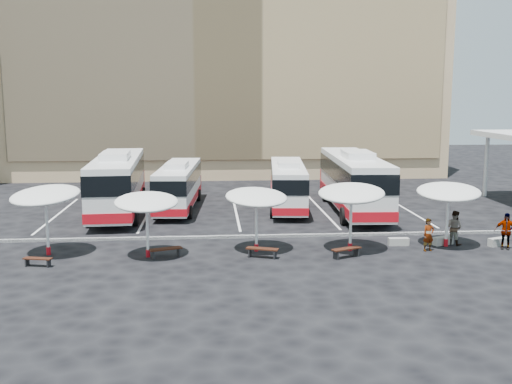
{
  "coord_description": "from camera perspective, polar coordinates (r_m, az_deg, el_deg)",
  "views": [
    {
      "loc": [
        -1.71,
        -32.35,
        8.04
      ],
      "look_at": [
        1.0,
        3.0,
        2.2
      ],
      "focal_mm": 42.0,
      "sensor_mm": 36.0,
      "label": 1
    }
  ],
  "objects": [
    {
      "name": "sunshade_0",
      "position": [
        31.53,
        -19.43,
        -0.33
      ],
      "size": [
        4.43,
        4.45,
        3.57
      ],
      "rotation": [
        0.0,
        0.0,
        -0.38
      ],
      "color": "white",
      "rests_on": "ground"
    },
    {
      "name": "curb_divider",
      "position": [
        33.84,
        -1.37,
        -4.26
      ],
      "size": [
        34.0,
        0.25,
        0.15
      ],
      "primitive_type": "cube",
      "color": "black",
      "rests_on": "ground"
    },
    {
      "name": "bus_1",
      "position": [
        42.4,
        -7.37,
        0.73
      ],
      "size": [
        3.03,
        10.84,
        3.4
      ],
      "rotation": [
        0.0,
        0.0,
        -0.07
      ],
      "color": "white",
      "rests_on": "ground"
    },
    {
      "name": "sunshade_2",
      "position": [
        30.46,
        0.04,
        -0.51
      ],
      "size": [
        3.89,
        3.92,
        3.32
      ],
      "rotation": [
        0.0,
        0.0,
        0.26
      ],
      "color": "white",
      "rests_on": "ground"
    },
    {
      "name": "sunshade_4",
      "position": [
        33.02,
        17.87,
        -0.01
      ],
      "size": [
        4.17,
        4.19,
        3.45
      ],
      "rotation": [
        0.0,
        0.0,
        -0.32
      ],
      "color": "white",
      "rests_on": "ground"
    },
    {
      "name": "sunshade_3",
      "position": [
        30.9,
        9.08,
        -0.13
      ],
      "size": [
        4.24,
        4.27,
        3.54
      ],
      "rotation": [
        0.0,
        0.0,
        -0.3
      ],
      "color": "white",
      "rests_on": "ground"
    },
    {
      "name": "sandstone_building",
      "position": [
        64.4,
        -2.93,
        13.42
      ],
      "size": [
        42.0,
        18.25,
        29.6
      ],
      "color": "tan",
      "rests_on": "ground"
    },
    {
      "name": "bus_0",
      "position": [
        41.71,
        -13.02,
        1.02
      ],
      "size": [
        3.63,
        13.5,
        4.24
      ],
      "rotation": [
        0.0,
        0.0,
        0.05
      ],
      "color": "white",
      "rests_on": "ground"
    },
    {
      "name": "sunshade_1",
      "position": [
        29.84,
        -10.39,
        -0.95
      ],
      "size": [
        3.54,
        3.57,
        3.27
      ],
      "rotation": [
        0.0,
        0.0,
        0.14
      ],
      "color": "white",
      "rests_on": "ground"
    },
    {
      "name": "bus_2",
      "position": [
        42.43,
        3.04,
        0.83
      ],
      "size": [
        3.3,
        11.02,
        3.44
      ],
      "rotation": [
        0.0,
        0.0,
        -0.09
      ],
      "color": "white",
      "rests_on": "ground"
    },
    {
      "name": "passenger_2",
      "position": [
        33.84,
        22.69,
        -3.45
      ],
      "size": [
        1.22,
        0.93,
        1.93
      ],
      "primitive_type": "imported",
      "rotation": [
        0.0,
        0.0,
        -0.47
      ],
      "color": "black",
      "rests_on": "ground"
    },
    {
      "name": "ground",
      "position": [
        33.38,
        -1.32,
        -4.59
      ],
      "size": [
        120.0,
        120.0,
        0.0
      ],
      "primitive_type": "plane",
      "color": "black",
      "rests_on": "ground"
    },
    {
      "name": "wood_bench_3",
      "position": [
        30.1,
        8.6,
        -5.51
      ],
      "size": [
        1.61,
        1.03,
        0.48
      ],
      "rotation": [
        0.0,
        0.0,
        0.42
      ],
      "color": "black",
      "rests_on": "ground"
    },
    {
      "name": "conc_bench_2",
      "position": [
        34.6,
        22.05,
        -4.42
      ],
      "size": [
        1.19,
        0.75,
        0.42
      ],
      "primitive_type": "cube",
      "rotation": [
        0.0,
        0.0,
        0.36
      ],
      "color": "gray",
      "rests_on": "ground"
    },
    {
      "name": "conc_bench_0",
      "position": [
        33.06,
        13.42,
        -4.62
      ],
      "size": [
        1.08,
        0.38,
        0.4
      ],
      "primitive_type": "cube",
      "rotation": [
        0.0,
        0.0,
        -0.02
      ],
      "color": "gray",
      "rests_on": "ground"
    },
    {
      "name": "wood_bench_0",
      "position": [
        30.09,
        -20.07,
        -6.1
      ],
      "size": [
        1.4,
        0.66,
        0.42
      ],
      "rotation": [
        0.0,
        0.0,
        -0.23
      ],
      "color": "black",
      "rests_on": "ground"
    },
    {
      "name": "bay_lines",
      "position": [
        41.18,
        -1.92,
        -1.9
      ],
      "size": [
        24.15,
        12.0,
        0.01
      ],
      "color": "white",
      "rests_on": "ground"
    },
    {
      "name": "passenger_1",
      "position": [
        33.92,
        18.41,
        -3.23
      ],
      "size": [
        1.11,
        1.15,
        1.86
      ],
      "primitive_type": "imported",
      "rotation": [
        0.0,
        0.0,
        2.23
      ],
      "color": "black",
      "rests_on": "ground"
    },
    {
      "name": "wood_bench_1",
      "position": [
        30.06,
        -8.59,
        -5.52
      ],
      "size": [
        1.66,
        0.95,
        0.49
      ],
      "rotation": [
        0.0,
        0.0,
        0.35
      ],
      "color": "black",
      "rests_on": "ground"
    },
    {
      "name": "passenger_0",
      "position": [
        32.14,
        16.1,
        -3.94
      ],
      "size": [
        0.7,
        0.55,
        1.71
      ],
      "primitive_type": "imported",
      "rotation": [
        0.0,
        0.0,
        0.24
      ],
      "color": "black",
      "rests_on": "ground"
    },
    {
      "name": "bus_3",
      "position": [
        41.68,
        9.28,
        1.15
      ],
      "size": [
        3.64,
        13.57,
        4.27
      ],
      "rotation": [
        0.0,
        0.0,
        -0.05
      ],
      "color": "white",
      "rests_on": "ground"
    },
    {
      "name": "conc_bench_1",
      "position": [
        33.84,
        17.38,
        -4.45
      ],
      "size": [
        1.22,
        0.76,
        0.44
      ],
      "primitive_type": "cube",
      "rotation": [
        0.0,
        0.0,
        0.35
      ],
      "color": "gray",
      "rests_on": "ground"
    },
    {
      "name": "wood_bench_2",
      "position": [
        29.72,
        0.61,
        -5.58
      ],
      "size": [
        1.66,
        0.95,
        0.49
      ],
      "rotation": [
        0.0,
        0.0,
        -0.35
      ],
      "color": "black",
      "rests_on": "ground"
    }
  ]
}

